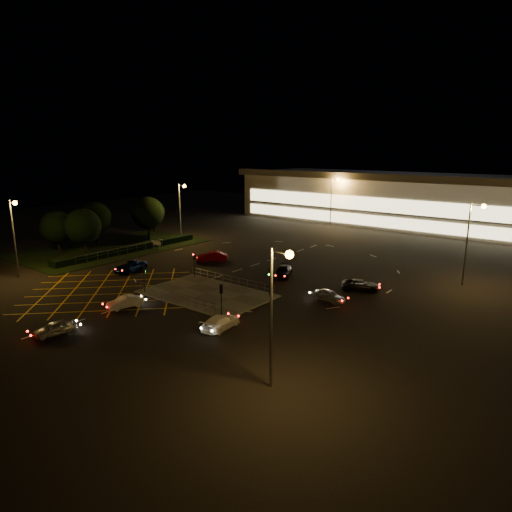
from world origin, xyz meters
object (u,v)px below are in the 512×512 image
Objects in this scene: signal_ne at (270,276)px; car_near_silver at (55,328)px; signal_sw at (144,273)px; car_approach_white at (221,322)px; car_circ_red at (212,257)px; car_far_dkgrey at (283,272)px; signal_se at (221,293)px; signal_nw at (194,260)px; car_queue_white at (125,302)px; car_right_silver at (329,295)px; car_left_blue at (130,267)px; car_east_grey at (361,285)px.

signal_ne is 0.84× the size of car_near_silver.
signal_sw reaches higher than car_approach_white.
car_circ_red is at bearing 118.19° from car_near_silver.
signal_ne is 0.70× the size of car_approach_white.
signal_ne is 0.69× the size of car_far_dkgrey.
car_near_silver is (-8.56, -12.75, -1.73)m from signal_se.
car_far_dkgrey is (8.70, 7.45, -1.70)m from signal_nw.
signal_nw is 0.85× the size of car_queue_white.
signal_ne is at bearing 80.71° from car_near_silver.
car_circ_red is at bearing -43.95° from signal_se.
car_right_silver reaches higher than car_queue_white.
signal_sw is 0.70× the size of car_approach_white.
signal_nw is 9.80m from car_left_blue.
car_queue_white is at bearing 110.44° from car_near_silver.
car_approach_white is at bearing 130.85° from signal_se.
car_queue_white is at bearing 138.87° from car_right_silver.
car_circ_red is (-4.18, 7.61, -1.62)m from signal_nw.
car_near_silver is 8.30m from car_queue_white.
signal_nw is 8.83m from car_circ_red.
signal_se is 0.69× the size of car_far_dkgrey.
car_near_silver is at bearing 56.13° from signal_se.
car_far_dkgrey is at bearing 86.30° from car_queue_white.
car_east_grey is 1.00× the size of car_approach_white.
signal_nw is 21.02m from car_east_grey.
car_queue_white is 14.74m from car_left_blue.
car_near_silver is 14.84m from car_approach_white.
car_queue_white is 21.81m from car_right_silver.
car_circ_red is at bearing 154.81° from signal_ne.
car_queue_white is (2.39, -12.50, -1.75)m from signal_nw.
signal_se is 7.99m from signal_ne.
signal_ne is 15.87m from car_queue_white.
car_left_blue is (-9.09, -3.25, -1.69)m from signal_nw.
car_far_dkgrey is (-3.30, 7.45, -1.70)m from signal_ne.
car_approach_white is at bearing 4.23° from car_circ_red.
signal_sw is 14.45m from car_approach_white.
car_right_silver is (15.74, 15.10, 0.03)m from car_queue_white.
car_left_blue reaches higher than car_east_grey.
signal_sw is 1.00× the size of signal_se.
signal_se reaches higher than car_approach_white.
signal_se is at bearing -180.00° from signal_sw.
car_right_silver is (14.68, 23.33, 0.01)m from car_near_silver.
signal_ne is 6.87m from car_right_silver.
car_far_dkgrey is (8.70, 15.44, -1.70)m from signal_sw.
signal_ne reaches higher than car_left_blue.
car_far_dkgrey is 1.01× the size of car_circ_red.
signal_ne is 0.85× the size of car_queue_white.
car_circ_red is (-16.18, 15.60, -1.62)m from signal_se.
car_circ_red is at bearing 118.78° from signal_nw.
signal_ne is at bearing 116.02° from car_east_grey.
signal_se is 0.84× the size of car_near_silver.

